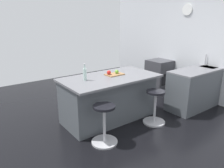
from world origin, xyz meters
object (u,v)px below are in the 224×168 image
kitchen_island (109,98)px  stool_middle (104,126)px  apple_red (109,72)px  water_bottle (85,74)px  cutting_board (115,74)px  oven_range (159,75)px  apple_green (117,72)px  stool_by_window (155,108)px

kitchen_island → stool_middle: kitchen_island is taller
apple_red → water_bottle: (0.55, 0.01, 0.06)m
cutting_board → oven_range: bearing=-163.2°
apple_green → apple_red: bearing=-10.0°
water_bottle → oven_range: bearing=-167.4°
apple_green → water_bottle: size_ratio=0.25×
kitchen_island → apple_red: 0.52m
oven_range → water_bottle: 2.89m
cutting_board → apple_green: 0.07m
oven_range → apple_green: 2.20m
stool_middle → apple_red: apple_red is taller
oven_range → cutting_board: size_ratio=2.43×
kitchen_island → apple_green: apple_green is taller
kitchen_island → cutting_board: cutting_board is taller
stool_by_window → water_bottle: 1.52m
apple_red → water_bottle: water_bottle is taller
stool_by_window → apple_green: bearing=-60.5°
oven_range → apple_red: (2.21, 0.61, 0.54)m
kitchen_island → cutting_board: 0.49m
kitchen_island → water_bottle: size_ratio=6.14×
oven_range → water_bottle: (2.76, 0.62, 0.60)m
kitchen_island → stool_by_window: size_ratio=2.85×
kitchen_island → apple_green: bearing=-176.4°
oven_range → stool_by_window: (1.64, 1.34, -0.12)m
cutting_board → kitchen_island: bearing=7.6°
stool_middle → water_bottle: bearing=-96.4°
stool_middle → water_bottle: 1.03m
oven_range → cutting_board: bearing=16.8°
cutting_board → apple_green: size_ratio=4.54×
kitchen_island → apple_red: size_ratio=22.29×
stool_middle → apple_red: bearing=-130.5°
stool_middle → water_bottle: size_ratio=2.16×
oven_range → stool_by_window: bearing=39.4°
stool_by_window → water_bottle: water_bottle is taller
stool_by_window → apple_red: size_ratio=7.83×
stool_middle → apple_red: 1.17m
stool_middle → apple_red: size_ratio=7.83×
oven_range → apple_red: bearing=15.3°
stool_by_window → stool_middle: same height
kitchen_island → stool_by_window: kitchen_island is taller
stool_middle → apple_green: (-0.81, -0.71, 0.65)m
stool_by_window → apple_green: (0.40, -0.71, 0.65)m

